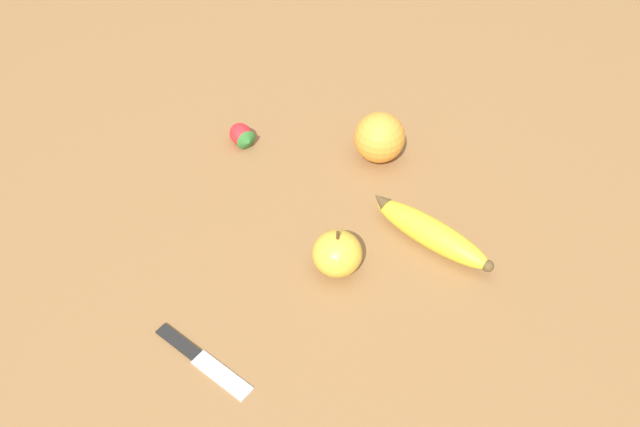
{
  "coord_description": "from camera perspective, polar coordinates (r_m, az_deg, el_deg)",
  "views": [
    {
      "loc": [
        0.57,
        0.1,
        0.68
      ],
      "look_at": [
        -0.04,
        -0.02,
        0.03
      ],
      "focal_mm": 35.0,
      "sensor_mm": 36.0,
      "label": 1
    }
  ],
  "objects": [
    {
      "name": "ground_plane",
      "position": [
        0.89,
        0.72,
        -2.93
      ],
      "size": [
        3.0,
        3.0,
        0.0
      ],
      "primitive_type": "plane",
      "color": "olive"
    },
    {
      "name": "banana",
      "position": [
        0.9,
        10.02,
        -1.69
      ],
      "size": [
        0.13,
        0.19,
        0.04
      ],
      "rotation": [
        0.0,
        0.0,
        4.19
      ],
      "color": "yellow",
      "rests_on": "ground_plane"
    },
    {
      "name": "orange",
      "position": [
        1.01,
        5.46,
        6.94
      ],
      "size": [
        0.08,
        0.08,
        0.08
      ],
      "color": "orange",
      "rests_on": "ground_plane"
    },
    {
      "name": "strawberry",
      "position": [
        1.05,
        -7.12,
        7.06
      ],
      "size": [
        0.06,
        0.06,
        0.04
      ],
      "rotation": [
        0.0,
        0.0,
        0.8
      ],
      "color": "red",
      "rests_on": "ground_plane"
    },
    {
      "name": "apple",
      "position": [
        0.84,
        1.58,
        -3.67
      ],
      "size": [
        0.07,
        0.07,
        0.07
      ],
      "color": "gold",
      "rests_on": "ground_plane"
    },
    {
      "name": "paring_knife",
      "position": [
        0.8,
        -11.02,
        -12.76
      ],
      "size": [
        0.09,
        0.14,
        0.01
      ],
      "rotation": [
        0.0,
        0.0,
        5.81
      ],
      "color": "silver",
      "rests_on": "ground_plane"
    }
  ]
}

